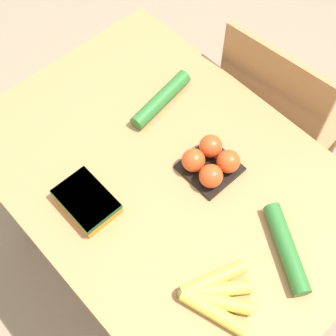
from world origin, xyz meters
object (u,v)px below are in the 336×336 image
(carrot_bag, at_px, (86,201))
(cucumber_near, at_px, (161,99))
(chair, at_px, (278,117))
(tomato_pack, at_px, (211,162))
(banana_bunch, at_px, (214,295))
(cucumber_far, at_px, (286,248))

(carrot_bag, bearing_deg, cucumber_near, 107.59)
(chair, height_order, tomato_pack, chair)
(tomato_pack, relative_size, carrot_bag, 0.89)
(chair, relative_size, tomato_pack, 6.23)
(banana_bunch, height_order, cucumber_near, cucumber_near)
(banana_bunch, distance_m, cucumber_near, 0.59)
(banana_bunch, relative_size, tomato_pack, 1.25)
(banana_bunch, bearing_deg, carrot_bag, -170.16)
(chair, relative_size, carrot_bag, 5.52)
(banana_bunch, height_order, cucumber_far, cucumber_far)
(cucumber_near, bearing_deg, tomato_pack, -11.76)
(cucumber_far, bearing_deg, chair, 126.91)
(tomato_pack, distance_m, cucumber_near, 0.26)
(carrot_bag, height_order, cucumber_far, cucumber_far)
(banana_bunch, distance_m, tomato_pack, 0.35)
(banana_bunch, xyz_separation_m, cucumber_near, (-0.51, 0.30, 0.01))
(tomato_pack, bearing_deg, chair, 100.34)
(tomato_pack, height_order, cucumber_far, tomato_pack)
(cucumber_near, distance_m, cucumber_far, 0.56)
(chair, bearing_deg, carrot_bag, 81.07)
(chair, xyz_separation_m, carrot_bag, (-0.05, -0.79, 0.30))
(tomato_pack, relative_size, cucumber_near, 0.60)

